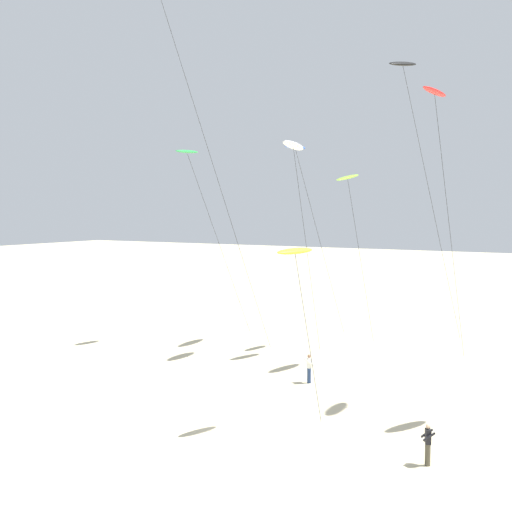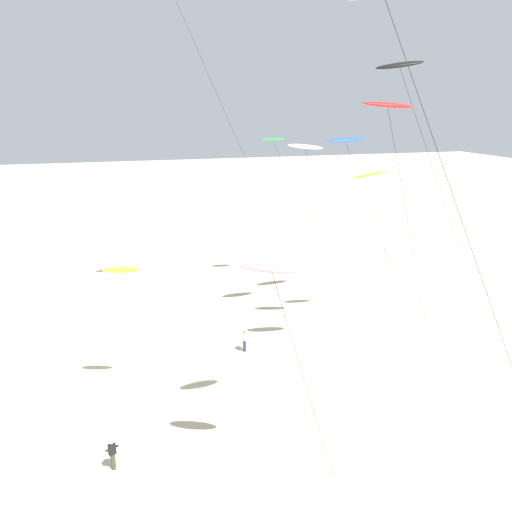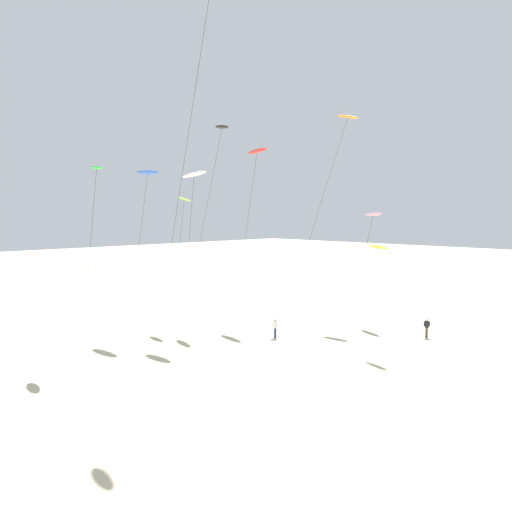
{
  "view_description": "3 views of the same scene",
  "coord_description": "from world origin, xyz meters",
  "px_view_note": "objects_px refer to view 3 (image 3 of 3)",
  "views": [
    {
      "loc": [
        17.6,
        -27.93,
        10.08
      ],
      "look_at": [
        -1.26,
        4.56,
        7.41
      ],
      "focal_mm": 48.48,
      "sensor_mm": 36.0,
      "label": 1
    },
    {
      "loc": [
        30.19,
        -0.24,
        17.04
      ],
      "look_at": [
        3.37,
        7.41,
        8.12
      ],
      "focal_mm": 32.88,
      "sensor_mm": 36.0,
      "label": 2
    },
    {
      "loc": [
        -28.99,
        -20.38,
        10.62
      ],
      "look_at": [
        -1.13,
        7.86,
        7.22
      ],
      "focal_mm": 33.46,
      "sensor_mm": 36.0,
      "label": 3
    }
  ],
  "objects_px": {
    "kite_yellow": "(378,248)",
    "kite_black": "(221,129)",
    "kite_green": "(96,170)",
    "kite_flyer_nearest": "(275,328)",
    "kite_pink": "(373,215)",
    "kite_flyer_middle": "(427,327)",
    "kite_blue": "(147,173)",
    "kite_white": "(194,175)",
    "kite_orange": "(347,119)",
    "kite_lime": "(184,201)",
    "kite_red": "(257,152)"
  },
  "relations": [
    {
      "from": "kite_yellow",
      "to": "kite_black",
      "type": "distance_m",
      "value": 20.85
    },
    {
      "from": "kite_pink",
      "to": "kite_flyer_nearest",
      "type": "xyz_separation_m",
      "value": [
        -12.2,
        1.93,
        -9.74
      ]
    },
    {
      "from": "kite_orange",
      "to": "kite_flyer_middle",
      "type": "xyz_separation_m",
      "value": [
        -3.48,
        -11.06,
        -19.78
      ]
    },
    {
      "from": "kite_yellow",
      "to": "kite_white",
      "type": "bearing_deg",
      "value": 117.39
    },
    {
      "from": "kite_green",
      "to": "kite_flyer_middle",
      "type": "distance_m",
      "value": 30.17
    },
    {
      "from": "kite_lime",
      "to": "kite_flyer_middle",
      "type": "relative_size",
      "value": 7.49
    },
    {
      "from": "kite_yellow",
      "to": "kite_white",
      "type": "xyz_separation_m",
      "value": [
        -7.23,
        13.96,
        6.03
      ]
    },
    {
      "from": "kite_blue",
      "to": "kite_flyer_middle",
      "type": "xyz_separation_m",
      "value": [
        15.61,
        -19.32,
        -13.48
      ]
    },
    {
      "from": "kite_white",
      "to": "kite_flyer_middle",
      "type": "relative_size",
      "value": 8.69
    },
    {
      "from": "kite_red",
      "to": "kite_flyer_middle",
      "type": "xyz_separation_m",
      "value": [
        4.6,
        -16.36,
        -16.09
      ]
    },
    {
      "from": "kite_green",
      "to": "kite_yellow",
      "type": "bearing_deg",
      "value": -41.63
    },
    {
      "from": "kite_red",
      "to": "kite_blue",
      "type": "height_order",
      "value": "kite_red"
    },
    {
      "from": "kite_yellow",
      "to": "kite_red",
      "type": "distance_m",
      "value": 17.76
    },
    {
      "from": "kite_yellow",
      "to": "kite_black",
      "type": "relative_size",
      "value": 0.42
    },
    {
      "from": "kite_white",
      "to": "kite_orange",
      "type": "height_order",
      "value": "kite_orange"
    },
    {
      "from": "kite_lime",
      "to": "kite_flyer_nearest",
      "type": "relative_size",
      "value": 7.49
    },
    {
      "from": "kite_black",
      "to": "kite_blue",
      "type": "height_order",
      "value": "kite_black"
    },
    {
      "from": "kite_green",
      "to": "kite_flyer_nearest",
      "type": "height_order",
      "value": "kite_green"
    },
    {
      "from": "kite_black",
      "to": "kite_white",
      "type": "bearing_deg",
      "value": -150.09
    },
    {
      "from": "kite_orange",
      "to": "kite_red",
      "type": "bearing_deg",
      "value": 146.76
    },
    {
      "from": "kite_white",
      "to": "kite_flyer_middle",
      "type": "xyz_separation_m",
      "value": [
        13.61,
        -15.07,
        -13.2
      ]
    },
    {
      "from": "kite_blue",
      "to": "kite_flyer_middle",
      "type": "bearing_deg",
      "value": -51.06
    },
    {
      "from": "kite_pink",
      "to": "kite_flyer_middle",
      "type": "xyz_separation_m",
      "value": [
        -2.67,
        -7.19,
        -9.74
      ]
    },
    {
      "from": "kite_flyer_nearest",
      "to": "kite_flyer_middle",
      "type": "xyz_separation_m",
      "value": [
        9.53,
        -9.13,
        0.0
      ]
    },
    {
      "from": "kite_white",
      "to": "kite_orange",
      "type": "distance_m",
      "value": 18.75
    },
    {
      "from": "kite_white",
      "to": "kite_blue",
      "type": "relative_size",
      "value": 0.98
    },
    {
      "from": "kite_white",
      "to": "kite_lime",
      "type": "relative_size",
      "value": 1.16
    },
    {
      "from": "kite_lime",
      "to": "kite_flyer_nearest",
      "type": "height_order",
      "value": "kite_lime"
    },
    {
      "from": "kite_white",
      "to": "kite_black",
      "type": "distance_m",
      "value": 8.88
    },
    {
      "from": "kite_pink",
      "to": "kite_green",
      "type": "height_order",
      "value": "kite_green"
    },
    {
      "from": "kite_yellow",
      "to": "kite_blue",
      "type": "bearing_deg",
      "value": 116.88
    },
    {
      "from": "kite_yellow",
      "to": "kite_black",
      "type": "height_order",
      "value": "kite_black"
    },
    {
      "from": "kite_pink",
      "to": "kite_blue",
      "type": "distance_m",
      "value": 22.25
    },
    {
      "from": "kite_lime",
      "to": "kite_blue",
      "type": "bearing_deg",
      "value": -178.53
    },
    {
      "from": "kite_green",
      "to": "kite_flyer_nearest",
      "type": "bearing_deg",
      "value": -25.82
    },
    {
      "from": "kite_flyer_middle",
      "to": "kite_black",
      "type": "bearing_deg",
      "value": 111.49
    },
    {
      "from": "kite_pink",
      "to": "kite_red",
      "type": "bearing_deg",
      "value": 128.43
    },
    {
      "from": "kite_white",
      "to": "kite_green",
      "type": "bearing_deg",
      "value": 178.01
    },
    {
      "from": "kite_blue",
      "to": "kite_pink",
      "type": "bearing_deg",
      "value": -33.55
    },
    {
      "from": "kite_red",
      "to": "kite_orange",
      "type": "distance_m",
      "value": 10.34
    },
    {
      "from": "kite_black",
      "to": "kite_red",
      "type": "bearing_deg",
      "value": -40.04
    },
    {
      "from": "kite_green",
      "to": "kite_flyer_middle",
      "type": "bearing_deg",
      "value": -34.42
    },
    {
      "from": "kite_green",
      "to": "kite_lime",
      "type": "height_order",
      "value": "kite_green"
    },
    {
      "from": "kite_orange",
      "to": "kite_flyer_nearest",
      "type": "relative_size",
      "value": 12.83
    },
    {
      "from": "kite_orange",
      "to": "kite_flyer_middle",
      "type": "distance_m",
      "value": 22.93
    },
    {
      "from": "kite_black",
      "to": "kite_flyer_middle",
      "type": "height_order",
      "value": "kite_black"
    },
    {
      "from": "kite_flyer_nearest",
      "to": "kite_green",
      "type": "bearing_deg",
      "value": 154.18
    },
    {
      "from": "kite_yellow",
      "to": "kite_flyer_nearest",
      "type": "height_order",
      "value": "kite_yellow"
    },
    {
      "from": "kite_white",
      "to": "kite_orange",
      "type": "relative_size",
      "value": 0.68
    },
    {
      "from": "kite_orange",
      "to": "kite_flyer_middle",
      "type": "height_order",
      "value": "kite_orange"
    }
  ]
}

